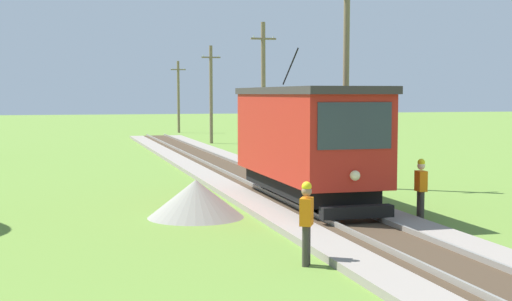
% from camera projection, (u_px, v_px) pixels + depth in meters
% --- Properties ---
extents(red_tram, '(2.60, 8.54, 4.79)m').
position_uv_depth(red_tram, '(306.00, 139.00, 23.05)').
color(red_tram, red).
rests_on(red_tram, rail_right).
extents(utility_pole_mid, '(1.40, 0.30, 8.49)m').
position_uv_depth(utility_pole_mid, '(346.00, 75.00, 27.84)').
color(utility_pole_mid, '#7A664C').
rests_on(utility_pole_mid, ground).
extents(utility_pole_far, '(1.40, 0.40, 7.47)m').
position_uv_depth(utility_pole_far, '(263.00, 90.00, 39.22)').
color(utility_pole_far, '#7A664C').
rests_on(utility_pole_far, ground).
extents(utility_pole_distant, '(1.40, 0.32, 7.11)m').
position_uv_depth(utility_pole_distant, '(211.00, 93.00, 52.88)').
color(utility_pole_distant, '#7A664C').
rests_on(utility_pole_distant, ground).
extents(utility_pole_horizon, '(1.40, 0.42, 6.66)m').
position_uv_depth(utility_pole_horizon, '(178.00, 96.00, 67.56)').
color(utility_pole_horizon, '#7A664C').
rests_on(utility_pole_horizon, ground).
extents(gravel_pile, '(2.83, 2.83, 1.11)m').
position_uv_depth(gravel_pile, '(196.00, 199.00, 21.20)').
color(gravel_pile, gray).
rests_on(gravel_pile, ground).
extents(track_worker, '(0.39, 0.45, 1.78)m').
position_uv_depth(track_worker, '(306.00, 219.00, 15.20)').
color(track_worker, '#38332D').
rests_on(track_worker, ground).
extents(second_worker, '(0.26, 0.39, 1.78)m').
position_uv_depth(second_worker, '(421.00, 187.00, 20.52)').
color(second_worker, '#38332D').
rests_on(second_worker, ground).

